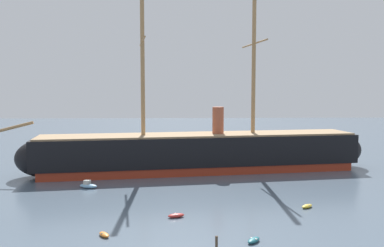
{
  "coord_description": "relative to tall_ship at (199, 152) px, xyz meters",
  "views": [
    {
      "loc": [
        -0.24,
        -33.38,
        16.65
      ],
      "look_at": [
        2.03,
        33.3,
        11.0
      ],
      "focal_mm": 38.59,
      "sensor_mm": 36.0,
      "label": 1
    }
  ],
  "objects": [
    {
      "name": "motorboat_alongside_bow",
      "position": [
        -19.37,
        -13.32,
        -3.49
      ],
      "size": [
        3.44,
        2.27,
        1.34
      ],
      "color": "#7FB2D6",
      "rests_on": "ground"
    },
    {
      "name": "sailboat_far_left",
      "position": [
        -32.0,
        5.42,
        -3.57
      ],
      "size": [
        3.67,
        2.56,
        4.65
      ],
      "color": "orange",
      "rests_on": "ground"
    },
    {
      "name": "dinghy_distant_centre",
      "position": [
        0.05,
        17.06,
        -3.67
      ],
      "size": [
        1.09,
        2.44,
        0.57
      ],
      "color": "silver",
      "rests_on": "ground"
    },
    {
      "name": "dinghy_foreground_left",
      "position": [
        -12.64,
        -36.28,
        -3.74
      ],
      "size": [
        1.75,
        2.03,
        0.45
      ],
      "color": "orange",
      "rests_on": "ground"
    },
    {
      "name": "tall_ship",
      "position": [
        0.0,
        0.0,
        0.0
      ],
      "size": [
        76.56,
        18.45,
        36.92
      ],
      "color": "maroon",
      "rests_on": "ground"
    },
    {
      "name": "dinghy_mid_right",
      "position": [
        13.77,
        -25.97,
        -3.72
      ],
      "size": [
        2.14,
        1.96,
        0.48
      ],
      "color": "gold",
      "rests_on": "ground"
    },
    {
      "name": "motorboat_far_right",
      "position": [
        24.57,
        4.42,
        -3.42
      ],
      "size": [
        2.77,
        3.94,
        1.53
      ],
      "color": "#7FB2D6",
      "rests_on": "ground"
    },
    {
      "name": "dinghy_foreground_right",
      "position": [
        3.92,
        -38.61,
        -3.71
      ],
      "size": [
        2.01,
        2.19,
        0.49
      ],
      "color": "#236670",
      "rests_on": "ground"
    },
    {
      "name": "mooring_piling_left_pair",
      "position": [
        -0.38,
        -41.27,
        -3.1
      ],
      "size": [
        0.28,
        0.28,
        1.72
      ],
      "primitive_type": "cylinder",
      "color": "#4C3D2D",
      "rests_on": "ground"
    },
    {
      "name": "dinghy_near_centre",
      "position": [
        -4.54,
        -29.66,
        -3.7
      ],
      "size": [
        2.37,
        1.58,
        0.52
      ],
      "color": "#B22D28",
      "rests_on": "ground"
    }
  ]
}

